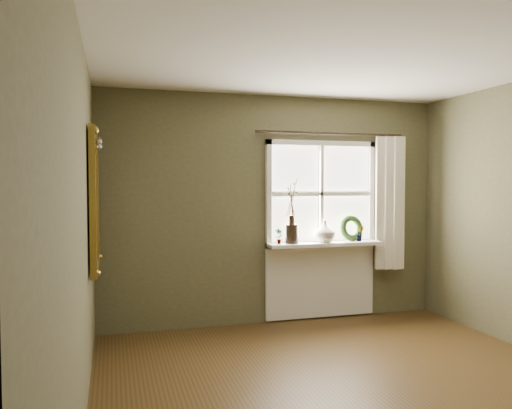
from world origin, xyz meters
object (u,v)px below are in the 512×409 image
Objects in this scene: gilt_mirror at (94,200)px; cream_vase at (325,231)px; wreath at (351,231)px; dark_jug at (292,234)px.

cream_vase is at bearing 15.29° from gilt_mirror.
wreath reaches higher than cream_vase.
dark_jug is 0.87× the size of cream_vase.
cream_vase is 0.21× the size of gilt_mirror.
gilt_mirror reaches higher than wreath.
gilt_mirror is at bearing -164.71° from cream_vase.
gilt_mirror is (-2.88, -0.73, 0.42)m from wreath.
cream_vase is 2.64m from gilt_mirror.
cream_vase is at bearing 178.01° from wreath.
dark_jug is 2.26m from gilt_mirror.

